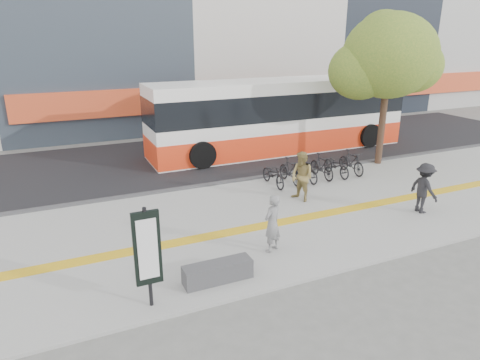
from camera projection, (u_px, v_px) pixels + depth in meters
name	position (u px, v px, depth m)	size (l,w,h in m)	color
ground	(290.00, 240.00, 11.83)	(120.00, 120.00, 0.00)	#5F5F5B
sidewalk	(265.00, 219.00, 13.11)	(40.00, 7.00, 0.08)	gray
tactile_strip	(273.00, 224.00, 12.67)	(40.00, 0.45, 0.01)	gold
street	(190.00, 158.00, 19.59)	(40.00, 8.00, 0.06)	black
curb	(223.00, 183.00, 16.12)	(40.00, 0.25, 0.14)	#38383B
bench	(218.00, 272.00, 9.69)	(1.60, 0.45, 0.45)	#38383B
signboard	(147.00, 250.00, 8.47)	(0.55, 0.10, 2.20)	black
street_tree	(387.00, 58.00, 17.29)	(4.40, 3.80, 6.31)	#342217
bus	(280.00, 118.00, 20.32)	(12.60, 2.99, 3.36)	white
bicycle_row	(313.00, 168.00, 16.41)	(4.06, 1.63, 0.95)	black
seated_woman	(272.00, 223.00, 10.87)	(0.56, 0.37, 1.54)	black
pedestrian_tan	(302.00, 177.00, 14.19)	(0.82, 0.64, 1.69)	olive
pedestrian_dark	(424.00, 188.00, 13.27)	(1.04, 0.60, 1.60)	black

